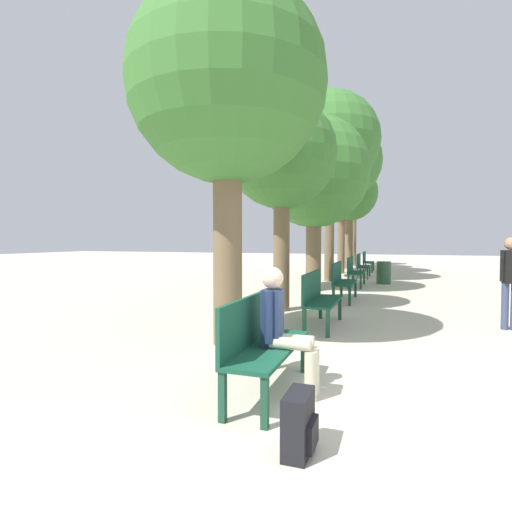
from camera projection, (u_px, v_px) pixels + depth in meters
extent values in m
plane|color=beige|center=(427.00, 431.00, 3.20)|extent=(80.00, 80.00, 0.00)
cube|color=#144733|center=(270.00, 348.00, 3.97)|extent=(0.46, 1.56, 0.04)
cube|color=#144733|center=(250.00, 320.00, 4.03)|extent=(0.04, 1.56, 0.50)
cube|color=#19422D|center=(265.00, 403.00, 3.23)|extent=(0.06, 0.06, 0.43)
cube|color=#19422D|center=(304.00, 354.00, 4.61)|extent=(0.06, 0.06, 0.43)
cube|color=#19422D|center=(223.00, 397.00, 3.35)|extent=(0.06, 0.06, 0.43)
cube|color=#19422D|center=(273.00, 351.00, 4.74)|extent=(0.06, 0.06, 0.43)
cube|color=#144733|center=(324.00, 301.00, 7.01)|extent=(0.46, 1.56, 0.04)
cube|color=#144733|center=(312.00, 286.00, 7.07)|extent=(0.04, 1.56, 0.50)
cube|color=#19422D|center=(328.00, 324.00, 6.27)|extent=(0.06, 0.06, 0.43)
cube|color=#19422D|center=(340.00, 309.00, 7.65)|extent=(0.06, 0.06, 0.43)
cube|color=#19422D|center=(304.00, 322.00, 6.39)|extent=(0.06, 0.06, 0.43)
cube|color=#19422D|center=(320.00, 307.00, 7.77)|extent=(0.06, 0.06, 0.43)
cube|color=#144733|center=(345.00, 283.00, 10.05)|extent=(0.46, 1.56, 0.04)
cube|color=#144733|center=(337.00, 272.00, 10.11)|extent=(0.04, 1.56, 0.50)
cube|color=#19422D|center=(350.00, 296.00, 9.30)|extent=(0.06, 0.06, 0.43)
cube|color=#19422D|center=(355.00, 289.00, 10.69)|extent=(0.06, 0.06, 0.43)
cube|color=#19422D|center=(333.00, 296.00, 9.43)|extent=(0.06, 0.06, 0.43)
cube|color=#19422D|center=(341.00, 288.00, 10.81)|extent=(0.06, 0.06, 0.43)
cube|color=#144733|center=(357.00, 273.00, 13.09)|extent=(0.46, 1.56, 0.04)
cube|color=#144733|center=(350.00, 264.00, 13.15)|extent=(0.04, 1.56, 0.50)
cube|color=#19422D|center=(361.00, 282.00, 12.34)|extent=(0.06, 0.06, 0.43)
cube|color=#19422D|center=(364.00, 278.00, 13.73)|extent=(0.06, 0.06, 0.43)
cube|color=#19422D|center=(348.00, 282.00, 12.46)|extent=(0.06, 0.06, 0.43)
cube|color=#19422D|center=(353.00, 278.00, 13.85)|extent=(0.06, 0.06, 0.43)
cube|color=#144733|center=(364.00, 267.00, 16.12)|extent=(0.46, 1.56, 0.04)
cube|color=#144733|center=(359.00, 260.00, 16.18)|extent=(0.04, 1.56, 0.50)
cube|color=#19422D|center=(367.00, 274.00, 15.38)|extent=(0.06, 0.06, 0.43)
cube|color=#19422D|center=(370.00, 271.00, 16.77)|extent=(0.06, 0.06, 0.43)
cube|color=#19422D|center=(357.00, 274.00, 15.50)|extent=(0.06, 0.06, 0.43)
cube|color=#19422D|center=(361.00, 271.00, 16.89)|extent=(0.06, 0.06, 0.43)
cube|color=#144733|center=(369.00, 262.00, 19.16)|extent=(0.46, 1.56, 0.04)
cube|color=#144733|center=(364.00, 257.00, 19.22)|extent=(0.04, 1.56, 0.50)
cube|color=#19422D|center=(372.00, 268.00, 18.42)|extent=(0.06, 0.06, 0.43)
cube|color=#19422D|center=(374.00, 266.00, 19.80)|extent=(0.06, 0.06, 0.43)
cube|color=#19422D|center=(364.00, 268.00, 18.54)|extent=(0.06, 0.06, 0.43)
cube|color=#19422D|center=(366.00, 266.00, 19.93)|extent=(0.06, 0.06, 0.43)
cylinder|color=brown|center=(228.00, 242.00, 5.84)|extent=(0.42, 0.42, 3.00)
sphere|color=#38702D|center=(227.00, 83.00, 5.75)|extent=(2.89, 2.89, 2.89)
cylinder|color=brown|center=(281.00, 248.00, 8.62)|extent=(0.35, 0.35, 2.73)
sphere|color=#38702D|center=(282.00, 154.00, 8.54)|extent=(2.36, 2.36, 2.36)
cylinder|color=brown|center=(314.00, 247.00, 12.03)|extent=(0.46, 0.46, 2.66)
sphere|color=#38702D|center=(314.00, 172.00, 11.94)|extent=(3.34, 3.34, 3.34)
cylinder|color=brown|center=(329.00, 225.00, 14.89)|extent=(0.35, 0.35, 4.18)
sphere|color=#38702D|center=(330.00, 141.00, 14.76)|extent=(3.66, 3.66, 3.66)
cylinder|color=brown|center=(341.00, 228.00, 18.21)|extent=(0.32, 0.32, 4.12)
sphere|color=#38702D|center=(342.00, 161.00, 18.08)|extent=(3.58, 3.58, 3.58)
cylinder|color=brown|center=(349.00, 238.00, 21.27)|extent=(0.43, 0.43, 3.21)
sphere|color=#38702D|center=(349.00, 193.00, 21.17)|extent=(2.97, 2.97, 2.97)
cylinder|color=brown|center=(354.00, 233.00, 23.82)|extent=(0.30, 0.30, 3.83)
sphere|color=#38702D|center=(354.00, 191.00, 23.71)|extent=(2.24, 2.24, 2.24)
cylinder|color=beige|center=(290.00, 344.00, 3.85)|extent=(0.40, 0.12, 0.12)
cylinder|color=beige|center=(311.00, 376.00, 3.79)|extent=(0.12, 0.12, 0.47)
cylinder|color=beige|center=(294.00, 340.00, 3.98)|extent=(0.40, 0.12, 0.12)
cylinder|color=beige|center=(313.00, 372.00, 3.93)|extent=(0.12, 0.12, 0.47)
cube|color=navy|center=(272.00, 318.00, 3.97)|extent=(0.18, 0.22, 0.57)
cylinder|color=navy|center=(269.00, 317.00, 3.86)|extent=(0.08, 0.08, 0.51)
cylinder|color=navy|center=(276.00, 313.00, 4.08)|extent=(0.08, 0.08, 0.51)
sphere|color=beige|center=(273.00, 278.00, 3.96)|extent=(0.22, 0.22, 0.22)
cube|color=black|center=(298.00, 423.00, 2.86)|extent=(0.17, 0.37, 0.44)
cube|color=black|center=(313.00, 434.00, 2.83)|extent=(0.04, 0.26, 0.19)
cylinder|color=#384260|center=(505.00, 306.00, 6.81)|extent=(0.12, 0.12, 0.80)
cube|color=black|center=(511.00, 267.00, 6.76)|extent=(0.23, 0.20, 0.56)
cylinder|color=black|center=(503.00, 266.00, 6.80)|extent=(0.08, 0.08, 0.54)
sphere|color=#A37A5B|center=(511.00, 243.00, 6.75)|extent=(0.22, 0.22, 0.22)
cylinder|color=#2D5138|center=(384.00, 273.00, 13.91)|extent=(0.49, 0.49, 0.78)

